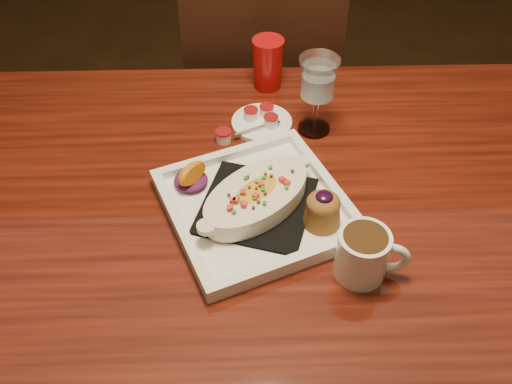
{
  "coord_description": "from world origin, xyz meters",
  "views": [
    {
      "loc": [
        -0.05,
        -0.75,
        1.52
      ],
      "look_at": [
        -0.03,
        0.0,
        0.77
      ],
      "focal_mm": 40.0,
      "sensor_mm": 36.0,
      "label": 1
    }
  ],
  "objects_px": {
    "table": "(272,233)",
    "saucer": "(262,121)",
    "red_tumbler": "(268,64)",
    "plate": "(261,202)",
    "chair_far": "(261,104)",
    "coffee_mug": "(364,253)",
    "goblet": "(318,82)"
  },
  "relations": [
    {
      "from": "red_tumbler",
      "to": "goblet",
      "type": "bearing_deg",
      "value": -60.47
    },
    {
      "from": "saucer",
      "to": "plate",
      "type": "bearing_deg",
      "value": -92.33
    },
    {
      "from": "plate",
      "to": "red_tumbler",
      "type": "bearing_deg",
      "value": 63.31
    },
    {
      "from": "plate",
      "to": "table",
      "type": "bearing_deg",
      "value": 29.38
    },
    {
      "from": "saucer",
      "to": "coffee_mug",
      "type": "bearing_deg",
      "value": -69.14
    },
    {
      "from": "plate",
      "to": "red_tumbler",
      "type": "relative_size",
      "value": 3.36
    },
    {
      "from": "table",
      "to": "plate",
      "type": "bearing_deg",
      "value": -128.08
    },
    {
      "from": "coffee_mug",
      "to": "goblet",
      "type": "bearing_deg",
      "value": 105.9
    },
    {
      "from": "goblet",
      "to": "coffee_mug",
      "type": "bearing_deg",
      "value": -83.87
    },
    {
      "from": "chair_far",
      "to": "red_tumbler",
      "type": "relative_size",
      "value": 7.7
    },
    {
      "from": "plate",
      "to": "coffee_mug",
      "type": "height_order",
      "value": "coffee_mug"
    },
    {
      "from": "chair_far",
      "to": "coffee_mug",
      "type": "distance_m",
      "value": 0.86
    },
    {
      "from": "coffee_mug",
      "to": "red_tumbler",
      "type": "bearing_deg",
      "value": 113.57
    },
    {
      "from": "coffee_mug",
      "to": "red_tumbler",
      "type": "relative_size",
      "value": 1.0
    },
    {
      "from": "table",
      "to": "plate",
      "type": "distance_m",
      "value": 0.13
    },
    {
      "from": "plate",
      "to": "coffee_mug",
      "type": "xyz_separation_m",
      "value": [
        0.16,
        -0.14,
        0.02
      ]
    },
    {
      "from": "goblet",
      "to": "red_tumbler",
      "type": "distance_m",
      "value": 0.2
    },
    {
      "from": "table",
      "to": "red_tumbler",
      "type": "relative_size",
      "value": 12.42
    },
    {
      "from": "table",
      "to": "red_tumbler",
      "type": "distance_m",
      "value": 0.4
    },
    {
      "from": "saucer",
      "to": "table",
      "type": "bearing_deg",
      "value": -86.69
    },
    {
      "from": "red_tumbler",
      "to": "saucer",
      "type": "bearing_deg",
      "value": -97.38
    },
    {
      "from": "coffee_mug",
      "to": "saucer",
      "type": "bearing_deg",
      "value": 120.64
    },
    {
      "from": "coffee_mug",
      "to": "goblet",
      "type": "height_order",
      "value": "goblet"
    },
    {
      "from": "table",
      "to": "saucer",
      "type": "xyz_separation_m",
      "value": [
        -0.01,
        0.23,
        0.11
      ]
    },
    {
      "from": "table",
      "to": "goblet",
      "type": "height_order",
      "value": "goblet"
    },
    {
      "from": "chair_far",
      "to": "saucer",
      "type": "height_order",
      "value": "chair_far"
    },
    {
      "from": "chair_far",
      "to": "coffee_mug",
      "type": "height_order",
      "value": "chair_far"
    },
    {
      "from": "chair_far",
      "to": "saucer",
      "type": "bearing_deg",
      "value": 88.12
    },
    {
      "from": "table",
      "to": "coffee_mug",
      "type": "bearing_deg",
      "value": -50.99
    },
    {
      "from": "table",
      "to": "goblet",
      "type": "relative_size",
      "value": 8.69
    },
    {
      "from": "coffee_mug",
      "to": "goblet",
      "type": "xyz_separation_m",
      "value": [
        -0.04,
        0.38,
        0.07
      ]
    },
    {
      "from": "chair_far",
      "to": "red_tumbler",
      "type": "bearing_deg",
      "value": 91.24
    }
  ]
}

